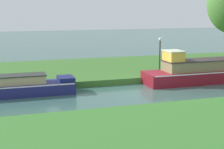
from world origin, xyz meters
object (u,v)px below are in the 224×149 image
at_px(navy_barge, 7,87).
at_px(mooring_post_near, 190,69).
at_px(lamp_post, 160,50).
at_px(maroon_narrowboat, 200,71).

xyz_separation_m(navy_barge, mooring_post_near, (12.52, 1.28, 0.19)).
relative_size(navy_barge, lamp_post, 2.98).
distance_m(maroon_narrowboat, lamp_post, 3.27).
relative_size(maroon_narrowboat, mooring_post_near, 11.43).
bearing_deg(lamp_post, navy_barge, -167.51).
relative_size(maroon_narrowboat, lamp_post, 3.06).
bearing_deg(lamp_post, maroon_narrowboat, -51.49).
bearing_deg(lamp_post, mooring_post_near, -29.94).
height_order(maroon_narrowboat, lamp_post, lamp_post).
bearing_deg(mooring_post_near, navy_barge, -174.16).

